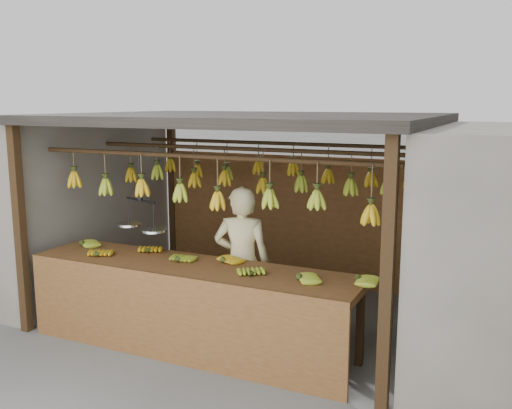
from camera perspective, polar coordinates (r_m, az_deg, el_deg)
The scene contains 8 objects.
ground at distance 7.05m, azimuth -1.05°, elevation -10.86°, with size 80.00×80.00×0.00m, color #5B5B57.
stall at distance 6.89m, azimuth 0.10°, elevation 5.54°, with size 4.30×3.30×2.40m.
neighbor_left at distance 8.89m, azimuth -22.39°, elevation 0.49°, with size 3.00×3.00×2.30m, color slate.
counter at distance 5.83m, azimuth -6.99°, elevation -8.11°, with size 3.58×0.81×0.96m.
hanging_bananas at distance 6.63m, azimuth -1.12°, elevation 2.32°, with size 3.59×2.23×0.40m.
balance_scale at distance 6.25m, azimuth -11.40°, elevation -1.85°, with size 0.68×0.39×0.81m.
vendor at distance 6.16m, azimuth -1.41°, elevation -5.83°, with size 0.61×0.40×1.66m, color beige.
bag_bundles at distance 7.47m, azimuth 17.15°, elevation -2.11°, with size 0.08×0.26×1.23m.
Camera 1 is at (2.91, -5.90, 2.54)m, focal length 40.00 mm.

